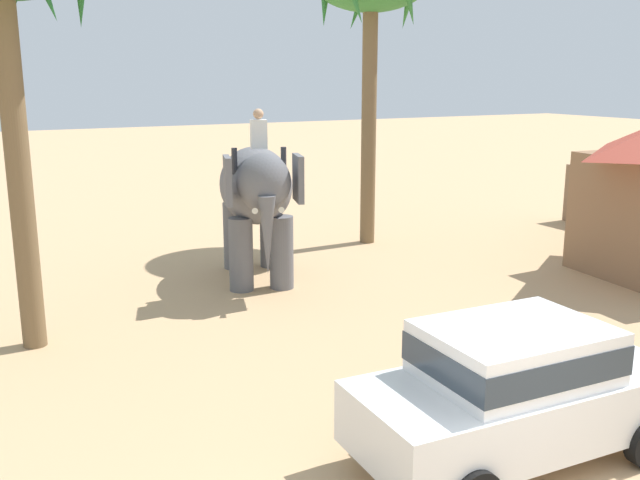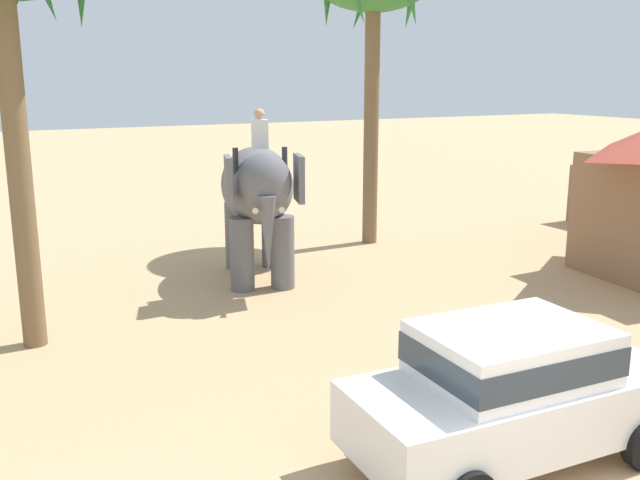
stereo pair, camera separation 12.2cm
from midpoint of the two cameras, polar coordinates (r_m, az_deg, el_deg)
car_sedan_foreground at (r=8.99m, az=15.56°, el=-11.30°), size 4.16×1.99×1.70m
elephant_with_mahout at (r=15.86m, az=-4.75°, el=3.70°), size 2.52×4.02×3.88m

